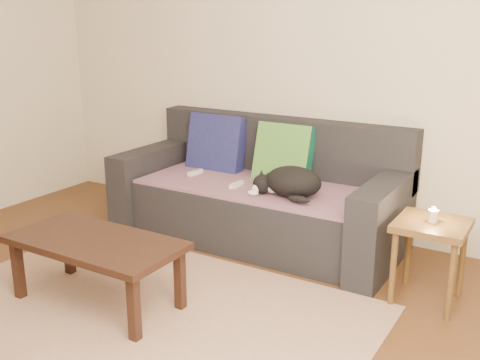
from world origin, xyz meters
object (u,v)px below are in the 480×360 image
at_px(coffee_table, 95,247).
at_px(side_table, 431,236).
at_px(cat, 290,182).
at_px(wii_remote_a, 195,173).
at_px(sofa, 260,198).
at_px(wii_remote_b, 236,185).

bearing_deg(coffee_table, side_table, 32.26).
relative_size(cat, wii_remote_a, 3.48).
bearing_deg(coffee_table, sofa, 78.15).
height_order(cat, side_table, cat).
relative_size(sofa, coffee_table, 2.08).
distance_m(side_table, coffee_table, 1.91).
height_order(sofa, wii_remote_b, sofa).
bearing_deg(cat, side_table, 9.52).
distance_m(cat, wii_remote_b, 0.44).
relative_size(wii_remote_a, wii_remote_b, 1.00).
height_order(wii_remote_a, side_table, side_table).
bearing_deg(sofa, cat, -31.25).
xyz_separation_m(cat, wii_remote_b, (-0.43, 0.00, -0.08)).
height_order(wii_remote_a, wii_remote_b, same).
relative_size(cat, side_table, 1.06).
bearing_deg(cat, wii_remote_b, -161.42).
bearing_deg(side_table, sofa, 164.28).
relative_size(cat, wii_remote_b, 3.48).
bearing_deg(coffee_table, wii_remote_b, 79.87).
distance_m(cat, coffee_table, 1.35).
relative_size(sofa, cat, 4.02).
distance_m(sofa, cat, 0.47).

